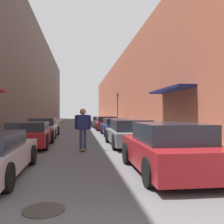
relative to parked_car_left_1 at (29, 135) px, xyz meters
name	(u,v)px	position (x,y,z in m)	size (l,w,h in m)	color
ground	(80,127)	(2.46, 16.08, -0.60)	(148.46, 148.46, 0.00)	#515154
curb_strip_left	(48,124)	(-1.89, 22.83, -0.54)	(1.80, 67.48, 0.12)	gray
curb_strip_right	(111,124)	(6.81, 22.83, -0.54)	(1.80, 67.48, 0.12)	gray
building_row_left	(26,77)	(-4.79, 22.83, 5.94)	(4.90, 67.48, 13.07)	#564C47
building_row_right	(131,93)	(9.71, 22.83, 3.93)	(4.90, 67.48, 9.05)	brown
parked_car_left_1	(29,135)	(0.00, 0.00, 0.00)	(2.01, 4.09, 1.20)	maroon
parked_car_left_2	(43,128)	(-0.05, 4.91, 0.01)	(1.93, 4.34, 1.27)	silver
parked_car_right_0	(169,149)	(4.77, -5.73, 0.06)	(2.00, 4.16, 1.36)	maroon
parked_car_right_1	(130,133)	(4.83, -0.16, 0.03)	(2.07, 4.49, 1.30)	gray
parked_car_right_2	(115,127)	(4.97, 5.69, 0.01)	(1.90, 4.40, 1.23)	navy
parked_car_right_3	(106,123)	(4.91, 11.37, 0.02)	(2.05, 4.23, 1.28)	maroon
parked_car_right_4	(100,122)	(4.76, 16.58, -0.01)	(2.06, 4.20, 1.20)	gray
skateboarder	(83,125)	(2.51, -1.43, 0.52)	(0.70, 0.78, 1.82)	brown
manhole_cover	(44,210)	(1.75, -7.97, -0.59)	(0.70, 0.70, 0.02)	#332D28
traffic_light	(118,106)	(6.59, 14.96, 1.78)	(0.16, 0.22, 3.68)	#2D2D2D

